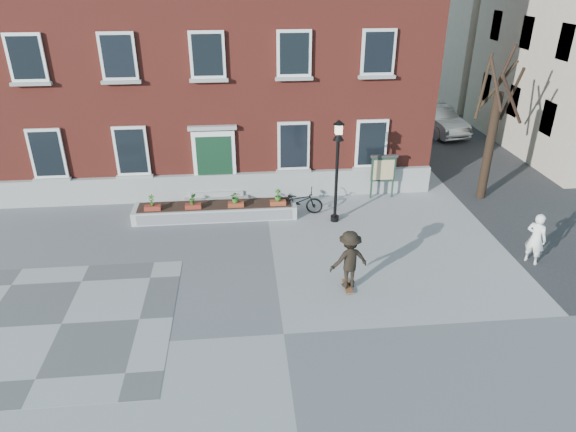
{
  "coord_description": "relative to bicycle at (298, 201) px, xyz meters",
  "views": [
    {
      "loc": [
        -0.93,
        -10.75,
        8.86
      ],
      "look_at": [
        0.5,
        4.0,
        1.5
      ],
      "focal_mm": 32.0,
      "sensor_mm": 36.0,
      "label": 1
    }
  ],
  "objects": [
    {
      "name": "planter_assembly",
      "position": [
        -3.2,
        -0.09,
        -0.2
      ],
      "size": [
        6.2,
        1.12,
        1.15
      ],
      "color": "silver",
      "rests_on": "ground"
    },
    {
      "name": "notice_board",
      "position": [
        3.63,
        1.12,
        0.76
      ],
      "size": [
        1.1,
        0.16,
        1.87
      ],
      "color": "black",
      "rests_on": "ground"
    },
    {
      "name": "bicycle",
      "position": [
        0.0,
        0.0,
        0.0
      ],
      "size": [
        2.01,
        0.98,
        1.01
      ],
      "primitive_type": "imported",
      "rotation": [
        0.0,
        0.0,
        1.4
      ],
      "color": "black",
      "rests_on": "ground"
    },
    {
      "name": "skateboarder",
      "position": [
        0.91,
        -5.3,
        0.48
      ],
      "size": [
        1.31,
        0.93,
        1.91
      ],
      "color": "brown",
      "rests_on": "ground"
    },
    {
      "name": "bystander",
      "position": [
        7.19,
        -4.42,
        0.37
      ],
      "size": [
        0.72,
        0.77,
        1.76
      ],
      "primitive_type": "imported",
      "rotation": [
        0.0,
        0.0,
        2.2
      ],
      "color": "white",
      "rests_on": "ground"
    },
    {
      "name": "parked_car",
      "position": [
        9.05,
        9.83,
        0.28
      ],
      "size": [
        2.72,
        5.04,
        1.58
      ],
      "primitive_type": "imported",
      "rotation": [
        0.0,
        0.0,
        0.23
      ],
      "color": "silver",
      "rests_on": "ground"
    },
    {
      "name": "bare_tree",
      "position": [
        7.8,
        0.74,
        2.28
      ],
      "size": [
        1.83,
        1.83,
        6.16
      ],
      "color": "black",
      "rests_on": "ground"
    },
    {
      "name": "brick_building",
      "position": [
        -3.21,
        6.71,
        5.8
      ],
      "size": [
        18.4,
        10.85,
        12.6
      ],
      "color": "maroon",
      "rests_on": "ground"
    },
    {
      "name": "ground",
      "position": [
        -1.21,
        -7.26,
        -0.51
      ],
      "size": [
        100.0,
        100.0,
        0.0
      ],
      "primitive_type": "plane",
      "color": "gray",
      "rests_on": "ground"
    },
    {
      "name": "checker_patch",
      "position": [
        -7.21,
        -6.26,
        -0.5
      ],
      "size": [
        6.0,
        6.0,
        0.01
      ],
      "primitive_type": "cube",
      "color": "#515153",
      "rests_on": "ground"
    },
    {
      "name": "lamp_post",
      "position": [
        1.32,
        -0.81,
        2.03
      ],
      "size": [
        0.4,
        0.4,
        3.93
      ],
      "color": "black",
      "rests_on": "ground"
    }
  ]
}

